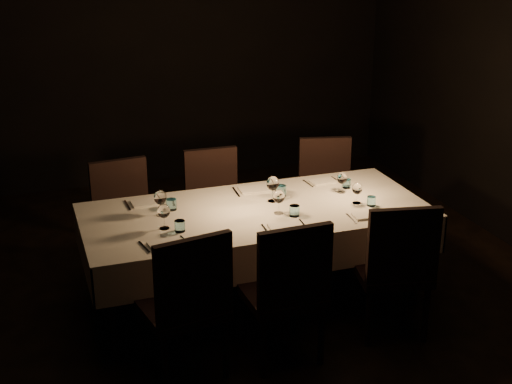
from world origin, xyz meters
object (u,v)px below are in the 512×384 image
object	(u,v)px
chair_near_left	(186,300)
chair_far_right	(326,188)
chair_near_right	(396,264)
dining_table	(256,219)
chair_far_left	(124,215)
chair_far_center	(215,200)
chair_near_center	(286,287)

from	to	relation	value
chair_near_left	chair_far_right	size ratio (longest dim) A/B	1.07
chair_near_left	chair_near_right	distance (m)	1.47
dining_table	chair_far_right	bearing A→B (deg)	41.22
dining_table	chair_near_left	world-z (taller)	chair_near_left
chair_far_left	chair_far_right	xyz separation A→B (m)	(1.79, 0.05, -0.00)
chair_near_left	dining_table	bearing A→B (deg)	-142.98
chair_far_left	chair_far_right	world-z (taller)	chair_far_left
chair_far_right	chair_far_left	bearing A→B (deg)	-164.66
chair_near_left	chair_far_center	world-z (taller)	chair_near_left
chair_near_left	chair_far_left	world-z (taller)	chair_near_left
chair_near_left	chair_near_right	bearing A→B (deg)	170.86
chair_near_center	chair_far_center	size ratio (longest dim) A/B	1.07
dining_table	chair_near_center	world-z (taller)	chair_near_center
dining_table	chair_far_center	size ratio (longest dim) A/B	2.66
chair_near_right	chair_far_center	bearing A→B (deg)	-51.52
chair_near_right	chair_far_left	size ratio (longest dim) A/B	1.05
chair_far_left	chair_far_center	distance (m)	0.78
chair_near_center	chair_far_right	distance (m)	1.92
chair_near_center	chair_far_center	world-z (taller)	chair_near_center
dining_table	chair_far_center	bearing A→B (deg)	95.04
chair_near_center	chair_far_right	bearing A→B (deg)	-123.90
dining_table	chair_near_right	size ratio (longest dim) A/B	2.49
chair_near_left	chair_near_center	size ratio (longest dim) A/B	1.01
chair_near_right	chair_near_center	bearing A→B (deg)	15.67
chair_far_center	chair_far_right	xyz separation A→B (m)	(1.02, -0.04, 0.00)
dining_table	chair_far_left	world-z (taller)	chair_far_left
chair_near_left	chair_far_left	xyz separation A→B (m)	(-0.13, 1.55, -0.03)
chair_near_left	chair_near_center	xyz separation A→B (m)	(0.65, -0.03, -0.00)
chair_far_left	chair_far_center	xyz separation A→B (m)	(0.78, 0.09, -0.01)
chair_near_center	chair_near_right	world-z (taller)	chair_near_center
chair_near_left	chair_near_center	distance (m)	0.65
chair_far_left	chair_near_right	bearing A→B (deg)	-48.79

